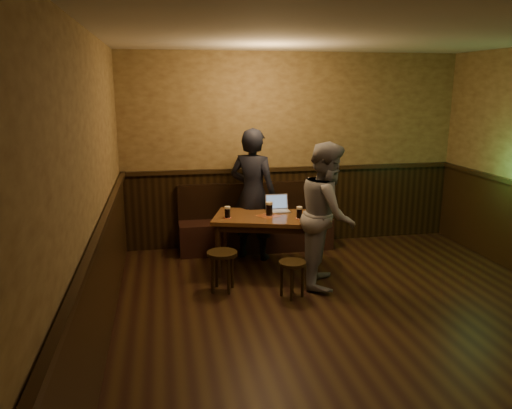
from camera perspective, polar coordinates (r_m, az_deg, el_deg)
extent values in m
cube|color=black|center=(5.09, 12.98, -14.23)|extent=(5.00, 6.00, 0.02)
cube|color=beige|center=(4.56, 14.93, 19.11)|extent=(5.00, 6.00, 0.02)
cube|color=#967F4C|center=(7.43, 4.25, 6.21)|extent=(5.00, 0.02, 2.80)
cube|color=#967F4C|center=(4.25, -18.61, 0.15)|extent=(0.02, 6.00, 2.80)
cube|color=black|center=(7.55, 4.20, -0.23)|extent=(4.98, 0.04, 1.10)
cube|color=black|center=(4.51, -17.42, -10.41)|extent=(0.04, 5.98, 1.10)
cube|color=black|center=(7.41, 4.33, 4.08)|extent=(4.98, 0.06, 0.06)
cube|color=black|center=(4.31, -17.56, -3.31)|extent=(0.06, 5.98, 0.06)
cube|color=black|center=(7.25, -0.02, -3.44)|extent=(2.20, 0.50, 0.45)
cube|color=black|center=(7.32, -0.31, 0.57)|extent=(2.20, 0.10, 0.50)
cube|color=brown|center=(6.31, 1.43, -1.51)|extent=(1.52, 1.13, 0.05)
cube|color=#321D0D|center=(6.33, 1.42, -2.14)|extent=(1.37, 0.99, 0.08)
cube|color=maroon|center=(6.31, 1.43, -1.28)|extent=(0.34, 0.34, 0.00)
cylinder|color=#321D0D|center=(6.20, -4.37, -5.32)|extent=(0.07, 0.07, 0.68)
cylinder|color=#321D0D|center=(6.78, -3.44, -3.66)|extent=(0.07, 0.07, 0.68)
cylinder|color=#321D0D|center=(6.11, 6.81, -5.68)|extent=(0.07, 0.07, 0.68)
cylinder|color=#321D0D|center=(6.69, 6.75, -3.96)|extent=(0.07, 0.07, 0.68)
cylinder|color=black|center=(5.76, -3.90, -5.61)|extent=(0.46, 0.46, 0.04)
cylinder|color=black|center=(5.90, -2.75, -7.45)|extent=(0.04, 0.04, 0.45)
cylinder|color=black|center=(5.94, -4.54, -7.32)|extent=(0.04, 0.04, 0.45)
cylinder|color=black|center=(5.77, -5.01, -7.97)|extent=(0.04, 0.04, 0.45)
cylinder|color=black|center=(5.73, -3.17, -8.11)|extent=(0.04, 0.04, 0.45)
cylinder|color=black|center=(5.61, 4.17, -6.69)|extent=(0.39, 0.39, 0.04)
cylinder|color=black|center=(5.68, 5.34, -8.62)|extent=(0.03, 0.03, 0.40)
cylinder|color=black|center=(5.79, 4.20, -8.15)|extent=(0.03, 0.03, 0.40)
cylinder|color=black|center=(5.69, 2.94, -8.54)|extent=(0.03, 0.03, 0.40)
cylinder|color=black|center=(5.57, 4.07, -9.03)|extent=(0.03, 0.03, 0.40)
cylinder|color=maroon|center=(6.22, -3.27, -1.51)|extent=(0.09, 0.09, 0.00)
cylinder|color=silver|center=(6.22, -3.27, -1.48)|extent=(0.08, 0.08, 0.00)
cylinder|color=black|center=(6.20, -3.28, -0.96)|extent=(0.07, 0.07, 0.11)
cylinder|color=beige|center=(6.19, -3.29, -0.33)|extent=(0.07, 0.07, 0.03)
cylinder|color=maroon|center=(6.32, 1.52, -1.25)|extent=(0.11, 0.11, 0.00)
cylinder|color=silver|center=(6.32, 1.52, -1.22)|extent=(0.10, 0.10, 0.00)
cylinder|color=black|center=(6.30, 1.53, -0.60)|extent=(0.08, 0.08, 0.14)
cylinder|color=beige|center=(6.28, 1.53, 0.16)|extent=(0.09, 0.09, 0.03)
cylinder|color=maroon|center=(6.21, 4.97, -1.57)|extent=(0.10, 0.10, 0.00)
cylinder|color=silver|center=(6.21, 4.97, -1.54)|extent=(0.08, 0.08, 0.00)
cylinder|color=black|center=(6.19, 4.98, -1.00)|extent=(0.07, 0.07, 0.12)
cylinder|color=beige|center=(6.18, 4.99, -0.36)|extent=(0.07, 0.07, 0.03)
cube|color=silver|center=(6.51, 2.55, -0.77)|extent=(0.30, 0.21, 0.01)
cube|color=#B2B2B7|center=(6.51, 2.55, -0.69)|extent=(0.28, 0.17, 0.00)
cube|color=silver|center=(6.59, 2.37, 0.35)|extent=(0.30, 0.07, 0.20)
cube|color=slate|center=(6.58, 2.38, 0.33)|extent=(0.27, 0.05, 0.17)
cube|color=silver|center=(6.12, 6.96, -1.83)|extent=(0.27, 0.25, 0.00)
imported|color=black|center=(6.74, -0.35, 1.16)|extent=(0.78, 0.72, 1.79)
imported|color=gray|center=(5.91, 8.17, -1.14)|extent=(0.89, 1.00, 1.71)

